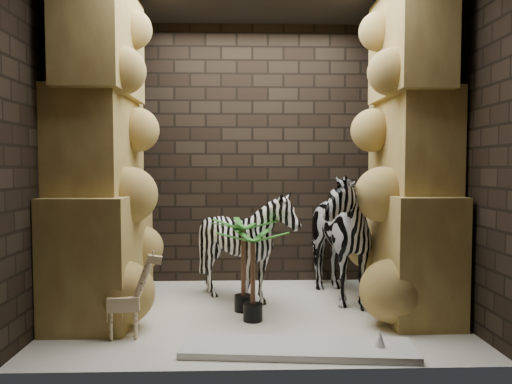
{
  "coord_description": "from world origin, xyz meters",
  "views": [
    {
      "loc": [
        -0.13,
        -4.34,
        1.35
      ],
      "look_at": [
        0.01,
        0.15,
        1.11
      ],
      "focal_mm": 33.47,
      "sensor_mm": 36.0,
      "label": 1
    }
  ],
  "objects_px": {
    "zebra_right": "(329,225)",
    "surfboard": "(298,348)",
    "giraffe_toy": "(123,294)",
    "palm_front": "(243,265)",
    "palm_back": "(253,275)",
    "zebra_left": "(246,252)"
  },
  "relations": [
    {
      "from": "surfboard",
      "to": "palm_back",
      "type": "bearing_deg",
      "value": 118.76
    },
    {
      "from": "zebra_right",
      "to": "surfboard",
      "type": "relative_size",
      "value": 0.89
    },
    {
      "from": "zebra_right",
      "to": "zebra_left",
      "type": "xyz_separation_m",
      "value": [
        -0.85,
        -0.11,
        -0.25
      ]
    },
    {
      "from": "palm_front",
      "to": "palm_back",
      "type": "relative_size",
      "value": 1.09
    },
    {
      "from": "palm_back",
      "to": "surfboard",
      "type": "bearing_deg",
      "value": -66.46
    },
    {
      "from": "zebra_right",
      "to": "palm_front",
      "type": "relative_size",
      "value": 1.73
    },
    {
      "from": "giraffe_toy",
      "to": "palm_front",
      "type": "bearing_deg",
      "value": 29.13
    },
    {
      "from": "surfboard",
      "to": "zebra_left",
      "type": "bearing_deg",
      "value": 111.19
    },
    {
      "from": "zebra_left",
      "to": "giraffe_toy",
      "type": "distance_m",
      "value": 1.39
    },
    {
      "from": "zebra_left",
      "to": "giraffe_toy",
      "type": "relative_size",
      "value": 1.57
    },
    {
      "from": "palm_front",
      "to": "giraffe_toy",
      "type": "bearing_deg",
      "value": -143.39
    },
    {
      "from": "zebra_right",
      "to": "palm_front",
      "type": "xyz_separation_m",
      "value": [
        -0.87,
        -0.4,
        -0.32
      ]
    },
    {
      "from": "zebra_right",
      "to": "surfboard",
      "type": "height_order",
      "value": "zebra_right"
    },
    {
      "from": "zebra_left",
      "to": "surfboard",
      "type": "relative_size",
      "value": 0.66
    },
    {
      "from": "giraffe_toy",
      "to": "palm_front",
      "type": "distance_m",
      "value": 1.17
    },
    {
      "from": "palm_front",
      "to": "surfboard",
      "type": "xyz_separation_m",
      "value": [
        0.39,
        -0.99,
        -0.41
      ]
    },
    {
      "from": "surfboard",
      "to": "giraffe_toy",
      "type": "bearing_deg",
      "value": 172.63
    },
    {
      "from": "zebra_left",
      "to": "surfboard",
      "type": "xyz_separation_m",
      "value": [
        0.37,
        -1.28,
        -0.48
      ]
    },
    {
      "from": "zebra_right",
      "to": "giraffe_toy",
      "type": "distance_m",
      "value": 2.15
    },
    {
      "from": "palm_front",
      "to": "surfboard",
      "type": "height_order",
      "value": "palm_front"
    },
    {
      "from": "palm_front",
      "to": "palm_back",
      "type": "height_order",
      "value": "palm_front"
    },
    {
      "from": "giraffe_toy",
      "to": "surfboard",
      "type": "relative_size",
      "value": 0.42
    }
  ]
}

